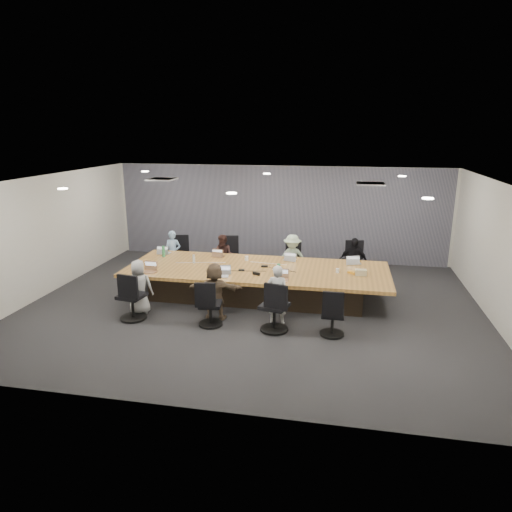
% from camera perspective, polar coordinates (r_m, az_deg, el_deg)
% --- Properties ---
extents(floor, '(10.00, 8.00, 0.00)m').
position_cam_1_polar(floor, '(10.30, -0.43, -6.22)').
color(floor, '#29292C').
rests_on(floor, ground).
extents(ceiling, '(10.00, 8.00, 0.00)m').
position_cam_1_polar(ceiling, '(9.62, -0.46, 9.45)').
color(ceiling, white).
rests_on(ceiling, wall_back).
extents(wall_back, '(10.00, 0.00, 2.80)m').
position_cam_1_polar(wall_back, '(13.73, 2.88, 5.38)').
color(wall_back, beige).
rests_on(wall_back, ground).
extents(wall_front, '(10.00, 0.00, 2.80)m').
position_cam_1_polar(wall_front, '(6.20, -7.85, -7.63)').
color(wall_front, beige).
rests_on(wall_front, ground).
extents(wall_left, '(0.00, 8.00, 2.80)m').
position_cam_1_polar(wall_left, '(11.89, -24.80, 2.35)').
color(wall_left, beige).
rests_on(wall_left, ground).
extents(wall_right, '(0.00, 8.00, 2.80)m').
position_cam_1_polar(wall_right, '(10.17, 28.37, -0.14)').
color(wall_right, beige).
rests_on(wall_right, ground).
extents(curtain, '(9.80, 0.04, 2.80)m').
position_cam_1_polar(curtain, '(13.65, 2.83, 5.32)').
color(curtain, slate).
rests_on(curtain, ground).
extents(conference_table, '(6.00, 2.20, 0.74)m').
position_cam_1_polar(conference_table, '(10.63, 0.10, -3.23)').
color(conference_table, '#2D2218').
rests_on(conference_table, ground).
extents(chair_0, '(0.60, 0.60, 0.76)m').
position_cam_1_polar(chair_0, '(12.88, -9.74, -0.18)').
color(chair_0, black).
rests_on(chair_0, ground).
extents(chair_1, '(0.65, 0.65, 0.83)m').
position_cam_1_polar(chair_1, '(12.45, -3.61, -0.36)').
color(chair_1, black).
rests_on(chair_1, ground).
extents(chair_2, '(0.61, 0.61, 0.78)m').
position_cam_1_polar(chair_2, '(12.14, 4.72, -0.92)').
color(chair_2, black).
rests_on(chair_2, ground).
extents(chair_3, '(0.65, 0.65, 0.87)m').
position_cam_1_polar(chair_3, '(12.07, 11.99, -1.10)').
color(chair_3, black).
rests_on(chair_3, ground).
extents(chair_4, '(0.67, 0.67, 0.86)m').
position_cam_1_polar(chair_4, '(9.80, -15.22, -5.28)').
color(chair_4, black).
rests_on(chair_4, ground).
extents(chair_5, '(0.57, 0.57, 0.75)m').
position_cam_1_polar(chair_5, '(9.23, -5.73, -6.46)').
color(chair_5, black).
rests_on(chair_5, ground).
extents(chair_6, '(0.71, 0.71, 0.87)m').
position_cam_1_polar(chair_6, '(8.94, 2.31, -6.75)').
color(chair_6, black).
rests_on(chair_6, ground).
extents(chair_7, '(0.49, 0.49, 0.73)m').
position_cam_1_polar(chair_7, '(8.88, 9.54, -7.60)').
color(chair_7, black).
rests_on(chair_7, ground).
extents(person_0, '(0.45, 0.31, 1.20)m').
position_cam_1_polar(person_0, '(12.51, -10.34, 0.38)').
color(person_0, '#8CB1D8').
rests_on(person_0, ground).
extents(laptop_0, '(0.30, 0.21, 0.02)m').
position_cam_1_polar(laptop_0, '(11.98, -11.32, 0.38)').
color(laptop_0, '#B2B2B7').
rests_on(laptop_0, conference_table).
extents(person_1, '(0.58, 0.46, 1.16)m').
position_cam_1_polar(person_1, '(12.08, -4.04, -0.04)').
color(person_1, '#341F1C').
rests_on(person_1, ground).
extents(laptop_1, '(0.33, 0.25, 0.02)m').
position_cam_1_polar(laptop_1, '(11.52, -4.75, 0.03)').
color(laptop_1, '#8C6647').
rests_on(laptop_1, conference_table).
extents(person_2, '(0.84, 0.53, 1.25)m').
position_cam_1_polar(person_2, '(11.74, 4.55, -0.31)').
color(person_2, '#9FB99E').
rests_on(person_2, ground).
extents(laptop_2, '(0.33, 0.25, 0.02)m').
position_cam_1_polar(laptop_2, '(11.18, 4.24, -0.44)').
color(laptop_2, '#B2B2B7').
rests_on(laptop_2, conference_table).
extents(person_3, '(0.77, 0.44, 1.24)m').
position_cam_1_polar(person_3, '(11.68, 12.06, -0.72)').
color(person_3, black).
rests_on(person_3, ground).
extents(laptop_3, '(0.35, 0.27, 0.02)m').
position_cam_1_polar(laptop_3, '(11.12, 12.13, -0.85)').
color(laptop_3, '#B2B2B7').
rests_on(laptop_3, conference_table).
extents(person_4, '(0.65, 0.50, 1.18)m').
position_cam_1_polar(person_4, '(10.04, -14.42, -3.75)').
color(person_4, '#A4A4A4').
rests_on(person_4, ground).
extents(laptop_4, '(0.33, 0.24, 0.02)m').
position_cam_1_polar(laptop_4, '(10.46, -13.21, -1.95)').
color(laptop_4, '#8C6647').
rests_on(laptop_4, conference_table).
extents(person_5, '(1.16, 0.50, 1.21)m').
position_cam_1_polar(person_5, '(9.46, -5.16, -4.40)').
color(person_5, brown).
rests_on(person_5, ground).
extents(laptop_5, '(0.31, 0.24, 0.02)m').
position_cam_1_polar(laptop_5, '(9.91, -4.31, -2.56)').
color(laptop_5, '#B2B2B7').
rests_on(laptop_5, conference_table).
extents(person_6, '(0.45, 0.30, 1.24)m').
position_cam_1_polar(person_6, '(9.19, 2.66, -4.86)').
color(person_6, '#BDBDBD').
rests_on(person_6, ground).
extents(laptop_6, '(0.31, 0.22, 0.02)m').
position_cam_1_polar(laptop_6, '(9.66, 3.15, -3.02)').
color(laptop_6, '#8C6647').
rests_on(laptop_6, conference_table).
extents(bottle_green_left, '(0.09, 0.09, 0.27)m').
position_cam_1_polar(bottle_green_left, '(11.63, -11.49, 0.57)').
color(bottle_green_left, '#359459').
rests_on(bottle_green_left, conference_table).
extents(bottle_green_right, '(0.09, 0.09, 0.25)m').
position_cam_1_polar(bottle_green_right, '(10.00, 2.85, -1.67)').
color(bottle_green_right, '#359459').
rests_on(bottle_green_right, conference_table).
extents(bottle_clear, '(0.08, 0.08, 0.20)m').
position_cam_1_polar(bottle_clear, '(10.97, -7.78, -0.36)').
color(bottle_clear, silver).
rests_on(bottle_clear, conference_table).
extents(cup_white_far, '(0.10, 0.10, 0.11)m').
position_cam_1_polar(cup_white_far, '(11.08, -1.18, -0.30)').
color(cup_white_far, white).
rests_on(cup_white_far, conference_table).
extents(cup_white_near, '(0.09, 0.09, 0.10)m').
position_cam_1_polar(cup_white_near, '(10.31, 10.16, -1.81)').
color(cup_white_near, white).
rests_on(cup_white_near, conference_table).
extents(mug_brown, '(0.09, 0.09, 0.10)m').
position_cam_1_polar(mug_brown, '(10.89, -13.47, -1.06)').
color(mug_brown, brown).
rests_on(mug_brown, conference_table).
extents(mic_left, '(0.15, 0.11, 0.03)m').
position_cam_1_polar(mic_left, '(10.31, -1.82, -1.77)').
color(mic_left, black).
rests_on(mic_left, conference_table).
extents(mic_right, '(0.16, 0.11, 0.03)m').
position_cam_1_polar(mic_right, '(10.59, 1.08, -1.28)').
color(mic_right, black).
rests_on(mic_right, conference_table).
extents(stapler, '(0.18, 0.11, 0.07)m').
position_cam_1_polar(stapler, '(10.00, 0.04, -2.21)').
color(stapler, black).
rests_on(stapler, conference_table).
extents(canvas_bag, '(0.25, 0.17, 0.13)m').
position_cam_1_polar(canvas_bag, '(10.23, 12.96, -2.02)').
color(canvas_bag, tan).
rests_on(canvas_bag, conference_table).
extents(snack_packet, '(0.23, 0.22, 0.04)m').
position_cam_1_polar(snack_packet, '(10.34, 11.97, -2.02)').
color(snack_packet, orange).
rests_on(snack_packet, conference_table).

